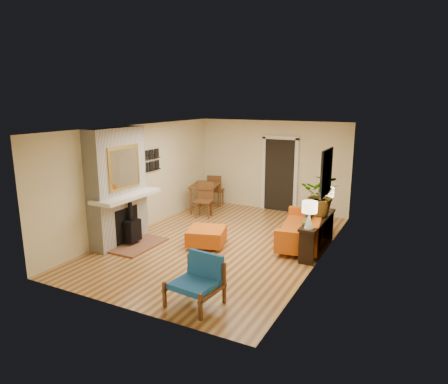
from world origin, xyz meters
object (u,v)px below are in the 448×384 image
at_px(sofa, 305,229).
at_px(lamp_far, 327,196).
at_px(lamp_near, 309,212).
at_px(houseplant, 322,195).
at_px(ottoman, 207,236).
at_px(console_table, 318,225).
at_px(blue_chair, 199,278).
at_px(dining_table, 208,190).

xyz_separation_m(sofa, lamp_far, (0.34, 0.43, 0.71)).
distance_m(lamp_near, lamp_far, 1.46).
height_order(lamp_near, houseplant, houseplant).
bearing_deg(ottoman, sofa, 30.18).
bearing_deg(lamp_far, ottoman, -145.56).
height_order(console_table, lamp_near, lamp_near).
relative_size(sofa, blue_chair, 2.65).
bearing_deg(blue_chair, lamp_far, 73.75).
bearing_deg(houseplant, dining_table, 158.68).
height_order(sofa, lamp_near, lamp_near).
bearing_deg(ottoman, console_table, 20.35).
height_order(ottoman, blue_chair, blue_chair).
xyz_separation_m(lamp_far, houseplant, (-0.01, -0.47, 0.12)).
bearing_deg(blue_chair, lamp_near, 64.74).
height_order(sofa, ottoman, sofa).
bearing_deg(lamp_near, lamp_far, 90.00).
height_order(lamp_near, lamp_far, same).
relative_size(console_table, lamp_far, 3.43).
xyz_separation_m(lamp_near, lamp_far, (0.00, 1.46, 0.00)).
relative_size(sofa, ottoman, 2.21).
xyz_separation_m(blue_chair, lamp_near, (1.11, 2.35, 0.64)).
height_order(sofa, lamp_far, lamp_far).
height_order(sofa, houseplant, houseplant).
bearing_deg(blue_chair, houseplant, 71.77).
bearing_deg(houseplant, console_table, -87.63).
xyz_separation_m(console_table, lamp_near, (0.00, -0.75, 0.49)).
distance_m(blue_chair, console_table, 3.30).
height_order(sofa, console_table, sofa).
bearing_deg(console_table, lamp_far, 90.00).
xyz_separation_m(console_table, houseplant, (-0.01, 0.24, 0.61)).
relative_size(blue_chair, dining_table, 0.45).
relative_size(blue_chair, lamp_far, 1.52).
distance_m(console_table, lamp_near, 0.89).
height_order(blue_chair, lamp_far, lamp_far).
xyz_separation_m(ottoman, console_table, (2.26, 0.84, 0.35)).
bearing_deg(houseplant, sofa, 173.86).
height_order(ottoman, lamp_near, lamp_near).
height_order(sofa, dining_table, dining_table).
xyz_separation_m(sofa, lamp_near, (0.34, -1.02, 0.71)).
bearing_deg(console_table, dining_table, 155.51).
relative_size(dining_table, console_table, 0.99).
bearing_deg(sofa, blue_chair, -102.84).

